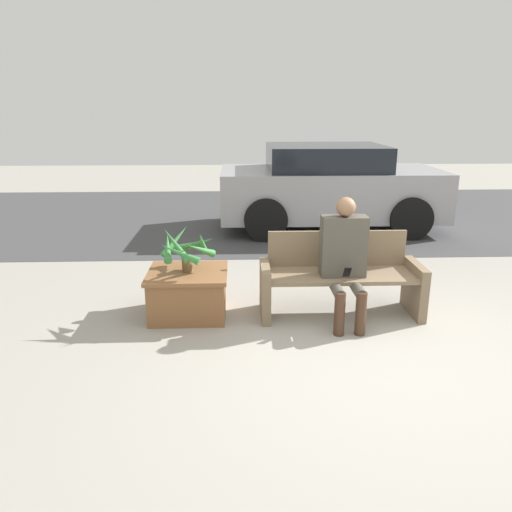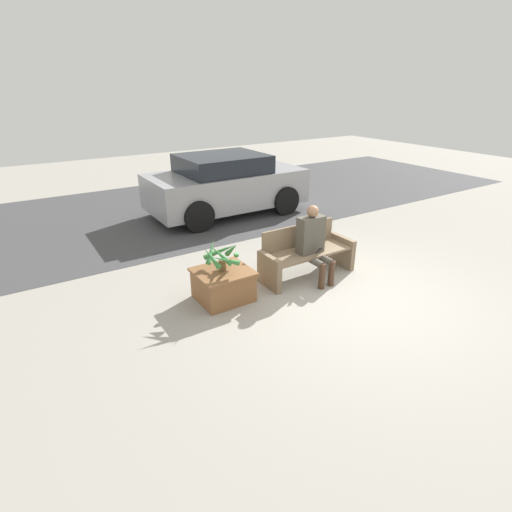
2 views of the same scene
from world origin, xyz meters
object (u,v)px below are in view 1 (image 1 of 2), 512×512
at_px(potted_plant, 186,247).
at_px(planter_box, 188,291).
at_px(person_seated, 345,255).
at_px(parked_car, 329,187).
at_px(bench, 340,277).

bearing_deg(potted_plant, planter_box, -56.14).
distance_m(person_seated, parked_car, 4.07).
height_order(person_seated, potted_plant, person_seated).
bearing_deg(planter_box, person_seated, -6.32).
bearing_deg(planter_box, potted_plant, 123.86).
height_order(planter_box, parked_car, parked_car).
height_order(planter_box, potted_plant, potted_plant).
xyz_separation_m(planter_box, parked_car, (2.16, 3.86, 0.49)).
relative_size(person_seated, potted_plant, 2.08).
relative_size(bench, potted_plant, 2.74).
relative_size(bench, person_seated, 1.32).
bearing_deg(potted_plant, bench, -0.12).
bearing_deg(planter_box, bench, -0.02).
xyz_separation_m(person_seated, potted_plant, (-1.60, 0.18, 0.04)).
relative_size(planter_box, parked_car, 0.21).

